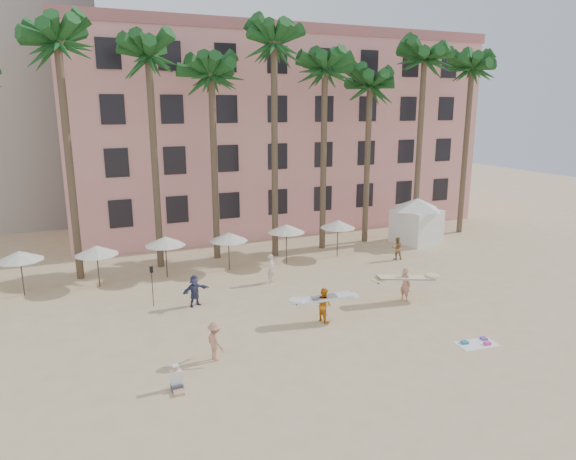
{
  "coord_description": "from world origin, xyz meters",
  "views": [
    {
      "loc": [
        -9.84,
        -18.43,
        10.39
      ],
      "look_at": [
        0.42,
        6.0,
        4.0
      ],
      "focal_mm": 32.0,
      "sensor_mm": 36.0,
      "label": 1
    }
  ],
  "objects_px": {
    "pink_hotel": "(270,133)",
    "cabana": "(417,216)",
    "carrier_white": "(324,303)",
    "carrier_yellow": "(405,282)"
  },
  "relations": [
    {
      "from": "pink_hotel",
      "to": "carrier_white",
      "type": "relative_size",
      "value": 12.04
    },
    {
      "from": "carrier_yellow",
      "to": "carrier_white",
      "type": "relative_size",
      "value": 1.13
    },
    {
      "from": "pink_hotel",
      "to": "carrier_white",
      "type": "bearing_deg",
      "value": -104.48
    },
    {
      "from": "pink_hotel",
      "to": "carrier_white",
      "type": "xyz_separation_m",
      "value": [
        -5.99,
        -23.2,
        -7.08
      ]
    },
    {
      "from": "pink_hotel",
      "to": "carrier_white",
      "type": "height_order",
      "value": "pink_hotel"
    },
    {
      "from": "carrier_white",
      "to": "cabana",
      "type": "bearing_deg",
      "value": 38.75
    },
    {
      "from": "pink_hotel",
      "to": "cabana",
      "type": "bearing_deg",
      "value": -58.69
    },
    {
      "from": "carrier_yellow",
      "to": "cabana",
      "type": "bearing_deg",
      "value": 51.04
    },
    {
      "from": "cabana",
      "to": "carrier_yellow",
      "type": "distance_m",
      "value": 13.0
    },
    {
      "from": "pink_hotel",
      "to": "carrier_yellow",
      "type": "distance_m",
      "value": 23.5
    }
  ]
}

